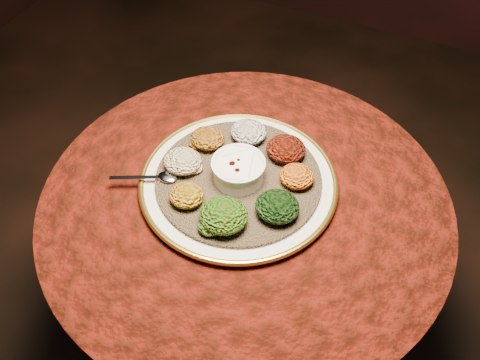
% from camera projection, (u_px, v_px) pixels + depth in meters
% --- Properties ---
extents(table, '(0.96, 0.96, 0.73)m').
position_uv_depth(table, '(245.00, 243.00, 1.38)').
color(table, black).
rests_on(table, ground).
extents(platter, '(0.57, 0.57, 0.02)m').
position_uv_depth(platter, '(238.00, 182.00, 1.26)').
color(platter, silver).
rests_on(platter, table).
extents(injera, '(0.43, 0.43, 0.01)m').
position_uv_depth(injera, '(238.00, 179.00, 1.25)').
color(injera, brown).
rests_on(injera, platter).
extents(stew_bowl, '(0.12, 0.12, 0.05)m').
position_uv_depth(stew_bowl, '(238.00, 169.00, 1.23)').
color(stew_bowl, white).
rests_on(stew_bowl, injera).
extents(spoon, '(0.15, 0.08, 0.01)m').
position_uv_depth(spoon, '(163.00, 177.00, 1.24)').
color(spoon, silver).
rests_on(spoon, injera).
extents(portion_ayib, '(0.09, 0.09, 0.04)m').
position_uv_depth(portion_ayib, '(248.00, 132.00, 1.32)').
color(portion_ayib, beige).
rests_on(portion_ayib, injera).
extents(portion_kitfo, '(0.10, 0.09, 0.05)m').
position_uv_depth(portion_kitfo, '(286.00, 149.00, 1.28)').
color(portion_kitfo, black).
rests_on(portion_kitfo, injera).
extents(portion_tikil, '(0.08, 0.08, 0.04)m').
position_uv_depth(portion_tikil, '(297.00, 176.00, 1.23)').
color(portion_tikil, '#A7630D').
rests_on(portion_tikil, injera).
extents(portion_gomen, '(0.10, 0.09, 0.05)m').
position_uv_depth(portion_gomen, '(277.00, 206.00, 1.16)').
color(portion_gomen, black).
rests_on(portion_gomen, injera).
extents(portion_mixveg, '(0.11, 0.10, 0.05)m').
position_uv_depth(portion_mixveg, '(224.00, 215.00, 1.14)').
color(portion_mixveg, '#AD370B').
rests_on(portion_mixveg, injera).
extents(portion_kik, '(0.08, 0.07, 0.04)m').
position_uv_depth(portion_kik, '(186.00, 195.00, 1.19)').
color(portion_kik, '#A87E0E').
rests_on(portion_kik, injera).
extents(portion_timatim, '(0.09, 0.09, 0.04)m').
position_uv_depth(portion_timatim, '(183.00, 161.00, 1.25)').
color(portion_timatim, '#770707').
rests_on(portion_timatim, injera).
extents(portion_shiro, '(0.08, 0.08, 0.04)m').
position_uv_depth(portion_shiro, '(208.00, 138.00, 1.31)').
color(portion_shiro, '#A15613').
rests_on(portion_shiro, injera).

